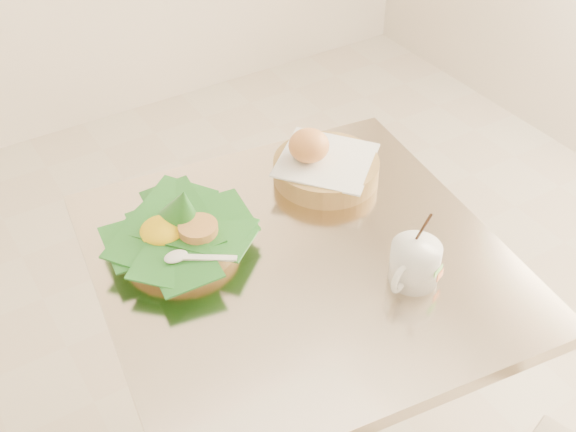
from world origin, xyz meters
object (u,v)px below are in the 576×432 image
bread_basket (323,165)px  coffee_mug (414,263)px  rice_basket (179,230)px  cafe_table (300,339)px

bread_basket → coffee_mug: bearing=-96.2°
rice_basket → bread_basket: size_ratio=1.04×
rice_basket → cafe_table: bearing=-40.5°
bread_basket → rice_basket: bearing=-174.4°
cafe_table → rice_basket: (-0.17, 0.14, 0.26)m
rice_basket → coffee_mug: bearing=-44.4°
bread_basket → coffee_mug: (-0.03, -0.32, 0.01)m
rice_basket → bread_basket: rice_basket is taller
cafe_table → coffee_mug: 0.33m
cafe_table → rice_basket: 0.34m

